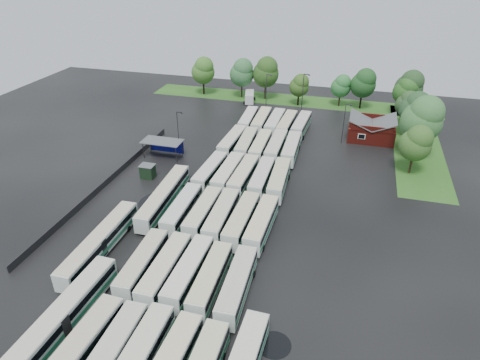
# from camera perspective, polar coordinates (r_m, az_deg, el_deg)

# --- Properties ---
(ground) EXTENTS (160.00, 160.00, 0.00)m
(ground) POSITION_cam_1_polar(r_m,az_deg,el_deg) (67.13, -4.44, -6.46)
(ground) COLOR black
(ground) RESTS_ON ground
(brick_building) EXTENTS (10.07, 8.60, 5.39)m
(brick_building) POSITION_cam_1_polar(r_m,az_deg,el_deg) (100.93, 17.09, 6.25)
(brick_building) COLOR maroon
(brick_building) RESTS_ON ground
(wash_shed) EXTENTS (8.20, 4.20, 3.58)m
(wash_shed) POSITION_cam_1_polar(r_m,az_deg,el_deg) (89.36, -10.21, 4.91)
(wash_shed) COLOR #2D2D30
(wash_shed) RESTS_ON ground
(utility_hut) EXTENTS (2.70, 2.20, 2.62)m
(utility_hut) POSITION_cam_1_polar(r_m,az_deg,el_deg) (82.15, -12.20, 1.15)
(utility_hut) COLOR black
(utility_hut) RESTS_ON ground
(grass_strip_north) EXTENTS (80.00, 10.00, 0.01)m
(grass_strip_north) POSITION_cam_1_polar(r_m,az_deg,el_deg) (123.44, 6.74, 10.55)
(grass_strip_north) COLOR #2B5F1B
(grass_strip_north) RESTS_ON ground
(grass_strip_east) EXTENTS (10.00, 50.00, 0.01)m
(grass_strip_east) POSITION_cam_1_polar(r_m,az_deg,el_deg) (102.58, 22.50, 4.51)
(grass_strip_east) COLOR #2B5F1B
(grass_strip_east) RESTS_ON ground
(west_fence) EXTENTS (0.10, 50.00, 1.20)m
(west_fence) POSITION_cam_1_polar(r_m,az_deg,el_deg) (81.89, -17.32, -0.25)
(west_fence) COLOR #2D2D30
(west_fence) RESTS_ON ground
(bus_r0c0) EXTENTS (3.14, 12.69, 3.51)m
(bus_r0c0) POSITION_cam_1_polar(r_m,az_deg,el_deg) (50.74, -20.32, -20.22)
(bus_r0c0) COLOR silver
(bus_r0c0) RESTS_ON ground
(bus_r0c1) EXTENTS (2.86, 12.42, 3.45)m
(bus_r0c1) POSITION_cam_1_polar(r_m,az_deg,el_deg) (49.25, -16.79, -21.43)
(bus_r0c1) COLOR silver
(bus_r0c1) RESTS_ON ground
(bus_r0c2) EXTENTS (2.78, 12.56, 3.49)m
(bus_r0c2) POSITION_cam_1_polar(r_m,az_deg,el_deg) (48.27, -13.32, -22.13)
(bus_r0c2) COLOR silver
(bus_r0c2) RESTS_ON ground
(bus_r1c0) EXTENTS (3.01, 12.18, 3.37)m
(bus_r1c0) POSITION_cam_1_polar(r_m,az_deg,el_deg) (58.89, -12.85, -10.84)
(bus_r1c0) COLOR silver
(bus_r1c0) RESTS_ON ground
(bus_r1c1) EXTENTS (2.75, 12.53, 3.48)m
(bus_r1c1) POSITION_cam_1_polar(r_m,az_deg,el_deg) (57.37, -9.93, -11.65)
(bus_r1c1) COLOR silver
(bus_r1c1) RESTS_ON ground
(bus_r1c2) EXTENTS (2.68, 12.38, 3.44)m
(bus_r1c2) POSITION_cam_1_polar(r_m,az_deg,el_deg) (56.58, -6.85, -12.07)
(bus_r1c2) COLOR silver
(bus_r1c2) RESTS_ON ground
(bus_r1c3) EXTENTS (2.85, 12.10, 3.35)m
(bus_r1c3) POSITION_cam_1_polar(r_m,az_deg,el_deg) (55.41, -3.95, -13.03)
(bus_r1c3) COLOR silver
(bus_r1c3) RESTS_ON ground
(bus_r1c4) EXTENTS (3.05, 12.38, 3.42)m
(bus_r1c4) POSITION_cam_1_polar(r_m,az_deg,el_deg) (54.45, -0.39, -13.81)
(bus_r1c4) COLOR silver
(bus_r1c4) RESTS_ON ground
(bus_r2c0) EXTENTS (2.83, 12.24, 3.39)m
(bus_r2c0) POSITION_cam_1_polar(r_m,az_deg,el_deg) (68.63, -7.73, -3.89)
(bus_r2c0) COLOR silver
(bus_r2c0) RESTS_ON ground
(bus_r2c1) EXTENTS (2.61, 12.03, 3.35)m
(bus_r2c1) POSITION_cam_1_polar(r_m,az_deg,el_deg) (67.53, -4.95, -4.35)
(bus_r2c1) COLOR silver
(bus_r2c1) RESTS_ON ground
(bus_r2c2) EXTENTS (2.97, 12.51, 3.46)m
(bus_r2c2) POSITION_cam_1_polar(r_m,az_deg,el_deg) (66.45, -2.46, -4.80)
(bus_r2c2) COLOR silver
(bus_r2c2) RESTS_ON ground
(bus_r2c3) EXTENTS (2.83, 12.57, 3.49)m
(bus_r2c3) POSITION_cam_1_polar(r_m,az_deg,el_deg) (65.42, 0.22, -5.37)
(bus_r2c3) COLOR silver
(bus_r2c3) RESTS_ON ground
(bus_r2c4) EXTENTS (2.83, 12.48, 3.46)m
(bus_r2c4) POSITION_cam_1_polar(r_m,az_deg,el_deg) (64.79, 2.89, -5.81)
(bus_r2c4) COLOR silver
(bus_r2c4) RESTS_ON ground
(bus_r3c0) EXTENTS (3.07, 12.24, 3.38)m
(bus_r3c0) POSITION_cam_1_polar(r_m,az_deg,el_deg) (79.21, -3.98, 1.12)
(bus_r3c0) COLOR silver
(bus_r3c0) RESTS_ON ground
(bus_r3c1) EXTENTS (2.85, 12.51, 3.47)m
(bus_r3c1) POSITION_cam_1_polar(r_m,az_deg,el_deg) (78.33, -1.59, 0.89)
(bus_r3c1) COLOR silver
(bus_r3c1) RESTS_ON ground
(bus_r3c2) EXTENTS (2.90, 12.48, 3.46)m
(bus_r3c2) POSITION_cam_1_polar(r_m,az_deg,el_deg) (77.47, 0.49, 0.55)
(bus_r3c2) COLOR silver
(bus_r3c2) RESTS_ON ground
(bus_r3c3) EXTENTS (2.79, 12.20, 3.38)m
(bus_r3c3) POSITION_cam_1_polar(r_m,az_deg,el_deg) (76.99, 2.92, 0.28)
(bus_r3c3) COLOR silver
(bus_r3c3) RESTS_ON ground
(bus_r3c4) EXTENTS (3.19, 12.53, 3.46)m
(bus_r3c4) POSITION_cam_1_polar(r_m,az_deg,el_deg) (76.57, 5.22, 0.05)
(bus_r3c4) COLOR silver
(bus_r3c4) RESTS_ON ground
(bus_r4c0) EXTENTS (3.07, 12.52, 3.46)m
(bus_r4c0) POSITION_cam_1_polar(r_m,az_deg,el_deg) (90.99, -1.04, 5.10)
(bus_r4c0) COLOR silver
(bus_r4c0) RESTS_ON ground
(bus_r4c1) EXTENTS (3.18, 12.33, 3.40)m
(bus_r4c1) POSITION_cam_1_polar(r_m,az_deg,el_deg) (90.16, 0.85, 4.84)
(bus_r4c1) COLOR silver
(bus_r4c1) RESTS_ON ground
(bus_r4c2) EXTENTS (2.85, 12.19, 3.38)m
(bus_r4c2) POSITION_cam_1_polar(r_m,az_deg,el_deg) (89.14, 2.76, 4.50)
(bus_r4c2) COLOR silver
(bus_r4c2) RESTS_ON ground
(bus_r4c3) EXTENTS (2.80, 12.59, 3.50)m
(bus_r4c3) POSITION_cam_1_polar(r_m,az_deg,el_deg) (89.03, 4.83, 4.44)
(bus_r4c3) COLOR silver
(bus_r4c3) RESTS_ON ground
(bus_r4c4) EXTENTS (2.98, 12.30, 3.40)m
(bus_r4c4) POSITION_cam_1_polar(r_m,az_deg,el_deg) (88.56, 6.84, 4.16)
(bus_r4c4) COLOR silver
(bus_r4c4) RESTS_ON ground
(bus_r5c0) EXTENTS (3.16, 12.18, 3.36)m
(bus_r5c0) POSITION_cam_1_polar(r_m,az_deg,el_deg) (102.94, 1.11, 8.00)
(bus_r5c0) COLOR silver
(bus_r5c0) RESTS_ON ground
(bus_r5c1) EXTENTS (2.98, 12.49, 3.46)m
(bus_r5c1) POSITION_cam_1_polar(r_m,az_deg,el_deg) (102.29, 2.87, 7.86)
(bus_r5c1) COLOR silver
(bus_r5c1) RESTS_ON ground
(bus_r5c2) EXTENTS (2.68, 12.50, 3.48)m
(bus_r5c2) POSITION_cam_1_polar(r_m,az_deg,el_deg) (101.41, 4.68, 7.61)
(bus_r5c2) COLOR silver
(bus_r5c2) RESTS_ON ground
(bus_r5c3) EXTENTS (3.00, 12.23, 3.38)m
(bus_r5c3) POSITION_cam_1_polar(r_m,az_deg,el_deg) (100.97, 6.28, 7.40)
(bus_r5c3) COLOR silver
(bus_r5c3) RESTS_ON ground
(bus_r5c4) EXTENTS (3.14, 12.20, 3.36)m
(bus_r5c4) POSITION_cam_1_polar(r_m,az_deg,el_deg) (100.94, 8.17, 7.27)
(bus_r5c4) COLOR silver
(bus_r5c4) RESTS_ON ground
(artic_bus_west_a) EXTENTS (3.17, 18.66, 3.45)m
(artic_bus_west_a) POSITION_cam_1_polar(r_m,az_deg,el_deg) (54.48, -22.62, -16.62)
(artic_bus_west_a) COLOR silver
(artic_bus_west_a) RESTS_ON ground
(artic_bus_west_b) EXTENTS (3.27, 18.10, 3.34)m
(artic_bus_west_b) POSITION_cam_1_polar(r_m,az_deg,el_deg) (72.48, -10.10, -2.17)
(artic_bus_west_b) COLOR silver
(artic_bus_west_b) RESTS_ON ground
(artic_bus_west_c) EXTENTS (2.72, 17.99, 3.33)m
(artic_bus_west_c) POSITION_cam_1_polar(r_m,az_deg,el_deg) (64.17, -18.15, -7.92)
(artic_bus_west_c) COLOR silver
(artic_bus_west_c) RESTS_ON ground
(minibus) EXTENTS (3.63, 6.62, 2.74)m
(minibus) POSITION_cam_1_polar(r_m,az_deg,el_deg) (120.59, 1.28, 11.05)
(minibus) COLOR silver
(minibus) RESTS_ON ground
(tree_north_0) EXTENTS (6.62, 6.62, 10.97)m
(tree_north_0) POSITION_cam_1_polar(r_m,az_deg,el_deg) (126.04, -4.90, 14.38)
(tree_north_0) COLOR black
(tree_north_0) RESTS_ON ground
(tree_north_1) EXTENTS (6.76, 6.76, 11.19)m
(tree_north_1) POSITION_cam_1_polar(r_m,az_deg,el_deg) (122.90, 0.30, 14.17)
(tree_north_1) COLOR black
(tree_north_1) RESTS_ON ground
(tree_north_2) EXTENTS (7.23, 7.23, 11.98)m
(tree_north_2) POSITION_cam_1_polar(r_m,az_deg,el_deg) (121.61, 3.51, 14.20)
(tree_north_2) COLOR #32271A
(tree_north_2) RESTS_ON ground
(tree_north_3) EXTENTS (5.27, 5.27, 8.73)m
(tree_north_3) POSITION_cam_1_polar(r_m,az_deg,el_deg) (117.77, 7.97, 12.42)
(tree_north_3) COLOR black
(tree_north_3) RESTS_ON ground
(tree_north_4) EXTENTS (5.26, 5.26, 8.71)m
(tree_north_4) POSITION_cam_1_polar(r_m,az_deg,el_deg) (119.28, 13.38, 12.13)
(tree_north_4) COLOR #392716
(tree_north_4) RESTS_ON ground
(tree_north_5) EXTENTS (6.56, 6.56, 10.86)m
(tree_north_5) POSITION_cam_1_polar(r_m,az_deg,el_deg) (118.29, 16.19, 12.33)
(tree_north_5) COLOR black
(tree_north_5) RESTS_ON ground
(tree_north_6) EXTENTS (7.03, 7.03, 11.64)m
(tree_north_6) POSITION_cam_1_polar(r_m,az_deg,el_deg) (117.31, 21.71, 11.56)
(tree_north_6) COLOR black
(tree_north_6) RESTS_ON ground
(tree_east_0) EXTENTS (6.04, 6.04, 10.01)m
(tree_east_0) POSITION_cam_1_polar(r_m,az_deg,el_deg) (86.02, 22.49, 4.61)
(tree_east_0) COLOR #342517
(tree_east_0) RESTS_ON ground
(tree_east_1) EXTENTS (8.15, 8.15, 13.50)m
(tree_east_1) POSITION_cam_1_polar(r_m,az_deg,el_deg) (91.96, 23.23, 7.52)
(tree_east_1) COLOR black
(tree_east_1) RESTS_ON ground
(tree_east_2) EXTENTS (6.52, 6.52, 10.80)m
(tree_east_2) POSITION_cam_1_polar(r_m,az_deg,el_deg) (103.20, 22.35, 8.87)
(tree_east_2) COLOR #34241B
(tree_east_2) RESTS_ON ground
(tree_east_3) EXTENTS (5.36, 5.36, 8.87)m
(tree_east_3) POSITION_cam_1_polar(r_m,az_deg,el_deg) (109.57, 21.46, 9.46)
(tree_east_3) COLOR black
(tree_east_3) RESTS_ON ground
(tree_east_4) EXTENTS (6.26, 6.26, 10.37)m
(tree_east_4) POSITION_cam_1_polar(r_m,az_deg,el_deg) (116.54, 21.33, 11.09)
(tree_east_4) COLOR black
(tree_east_4) RESTS_ON ground
(lamp_post_ne) EXTENTS (1.39, 0.27, 9.01)m
(lamp_post_ne) POSITION_cam_1_polar(r_m,az_deg,el_deg) (95.78, 13.77, 7.67)
(lamp_post_ne) COLOR #2D2D30
(lamp_post_ne) RESTS_ON ground
(lamp_post_nw) EXTENTS (1.46, 0.28, 9.48)m
(lamp_post_nw) POSITION_cam_1_polar(r_m,az_deg,el_deg) (88.50, -8.19, 6.62)
(lamp_post_nw) COLOR #2D2D30
(lamp_post_nw) RESTS_ON ground
(lamp_post_back_w) EXTENTS (1.53, 0.30, 9.94)m
(lamp_post_back_w) POSITION_cam_1_polar(r_m,az_deg,el_deg) (111.92, 3.61, 11.83)
(lamp_post_back_w) COLOR #2D2D30
(lamp_post_back_w) RESTS_ON ground
(lamp_post_back_e) EXTENTS (1.66, 0.32, 10.77)m
(lamp_post_back_e) POSITION_cam_1_polar(r_m,az_deg,el_deg) (110.19, 8.44, 11.56)
(lamp_post_back_e) COLOR #2D2D30
(lamp_post_back_e) RESTS_ON ground
(puddle_0) EXTENTS (5.59, 5.59, 0.01)m
(puddle_0) POSITION_cam_1_polar(r_m,az_deg,el_deg) (52.48, -13.81, -19.98)
(puddle_0) COLOR black
(puddle_0) RESTS_ON ground
(puddle_2) EXTENTS (8.17, 8.17, 0.01)m
(puddle_2) POSITION_cam_1_polar(r_m,az_deg,el_deg) (74.30, -10.32, -3.03)
(puddle_2) COLOR black
(puddle_2) RESTS_ON ground
(puddle_3) EXTENTS (2.94, 2.94, 0.01)m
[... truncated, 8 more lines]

